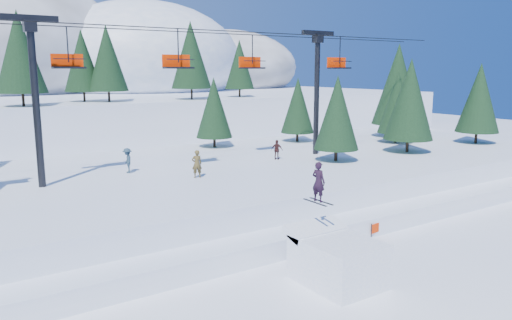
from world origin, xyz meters
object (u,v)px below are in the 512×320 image
chairlift (179,74)px  banner_far (370,219)px  jump_kicker (336,258)px  banner_near (385,225)px

chairlift → banner_far: 16.22m
banner_far → chairlift: bearing=121.9°
jump_kicker → banner_near: bearing=26.1°
banner_far → jump_kicker: bearing=-146.3°
jump_kicker → banner_far: size_ratio=1.97×
banner_near → banner_far: same height
jump_kicker → banner_far: (7.28, 4.85, -0.64)m
chairlift → banner_near: chairlift is taller
jump_kicker → chairlift: (0.07, 16.42, 8.14)m
chairlift → banner_far: bearing=-58.1°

